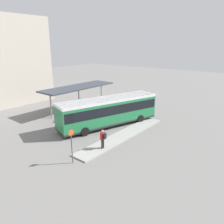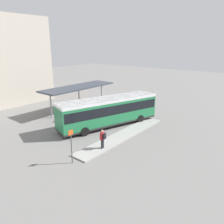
% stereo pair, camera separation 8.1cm
% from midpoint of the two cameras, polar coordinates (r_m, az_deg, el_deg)
% --- Properties ---
extents(ground_plane, '(120.00, 120.00, 0.00)m').
position_cam_midpoint_polar(ground_plane, '(25.46, -0.76, -3.47)').
color(ground_plane, slate).
extents(curb_island, '(12.72, 1.80, 0.12)m').
position_cam_midpoint_polar(curb_island, '(22.70, 3.11, -6.00)').
color(curb_island, '#9E9E99').
rests_on(curb_island, ground_plane).
extents(city_bus, '(12.14, 6.12, 3.27)m').
position_cam_midpoint_polar(city_bus, '(24.85, -0.76, 0.65)').
color(city_bus, '#237A47').
rests_on(city_bus, ground_plane).
extents(pedestrian_waiting, '(0.45, 0.48, 1.75)m').
position_cam_midpoint_polar(pedestrian_waiting, '(19.40, -2.31, -6.76)').
color(pedestrian_waiting, '#232328').
rests_on(pedestrian_waiting, curb_island).
extents(bicycle_orange, '(0.48, 1.66, 0.72)m').
position_cam_midpoint_polar(bicycle_orange, '(33.19, 6.18, 2.08)').
color(bicycle_orange, black).
rests_on(bicycle_orange, ground_plane).
extents(bicycle_black, '(0.48, 1.72, 0.75)m').
position_cam_midpoint_polar(bicycle_black, '(33.53, 4.95, 2.29)').
color(bicycle_black, black).
rests_on(bicycle_black, ground_plane).
extents(bicycle_green, '(0.48, 1.52, 0.66)m').
position_cam_midpoint_polar(bicycle_green, '(33.91, 3.75, 2.42)').
color(bicycle_green, black).
rests_on(bicycle_green, ground_plane).
extents(station_shelter, '(11.24, 3.44, 3.38)m').
position_cam_midpoint_polar(station_shelter, '(31.13, -8.65, 6.39)').
color(station_shelter, '#383D47').
rests_on(station_shelter, ground_plane).
extents(potted_planter_near_shelter, '(0.86, 0.86, 1.35)m').
position_cam_midpoint_polar(potted_planter_near_shelter, '(27.06, -11.65, -0.97)').
color(potted_planter_near_shelter, slate).
rests_on(potted_planter_near_shelter, ground_plane).
extents(platform_sign, '(0.44, 0.08, 2.80)m').
position_cam_midpoint_polar(platform_sign, '(17.37, -10.44, -8.50)').
color(platform_sign, '#4C4C51').
rests_on(platform_sign, ground_plane).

